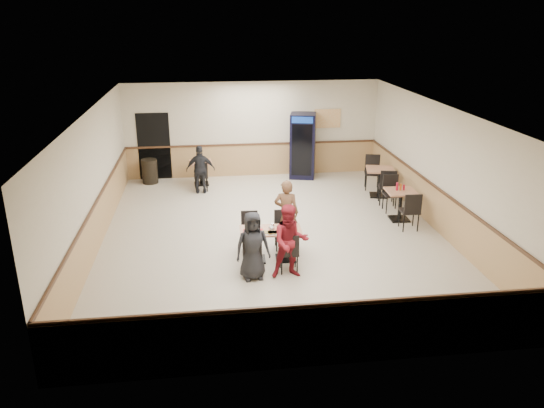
{
  "coord_description": "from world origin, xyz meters",
  "views": [
    {
      "loc": [
        -1.51,
        -11.51,
        5.01
      ],
      "look_at": [
        -0.09,
        -0.5,
        0.97
      ],
      "focal_mm": 35.0,
      "sensor_mm": 36.0,
      "label": 1
    }
  ],
  "objects": [
    {
      "name": "lone_diner",
      "position": [
        -1.68,
        3.38,
        0.71
      ],
      "size": [
        0.84,
        0.38,
        1.41
      ],
      "primitive_type": "imported",
      "rotation": [
        0.0,
        0.0,
        3.1
      ],
      "color": "black",
      "rests_on": "ground"
    },
    {
      "name": "side_table_far",
      "position": [
        3.39,
        2.44,
        0.54
      ],
      "size": [
        0.92,
        0.92,
        0.82
      ],
      "rotation": [
        0.0,
        0.0,
        -0.23
      ],
      "color": "black",
      "rests_on": "ground"
    },
    {
      "name": "pepsi_cooler",
      "position": [
        1.54,
        4.59,
        1.02
      ],
      "size": [
        0.94,
        0.93,
        2.05
      ],
      "rotation": [
        0.0,
        0.0,
        -0.25
      ],
      "color": "black",
      "rests_on": "ground"
    },
    {
      "name": "diner_man_opposite",
      "position": [
        0.23,
        -0.54,
        0.76
      ],
      "size": [
        0.64,
        0.51,
        1.53
      ],
      "primitive_type": "imported",
      "rotation": [
        0.0,
        0.0,
        2.85
      ],
      "color": "brown",
      "rests_on": "ground"
    },
    {
      "name": "side_table_near_chair_north",
      "position": [
        3.33,
        1.21,
        0.49
      ],
      "size": [
        0.48,
        0.48,
        0.99
      ],
      "primitive_type": null,
      "rotation": [
        0.0,
        0.0,
        -0.05
      ],
      "color": "black",
      "rests_on": "ground"
    },
    {
      "name": "diner_woman_left",
      "position": [
        -0.67,
        -2.07,
        0.7
      ],
      "size": [
        0.74,
        0.53,
        1.39
      ],
      "primitive_type": "imported",
      "rotation": [
        0.0,
        0.0,
        0.14
      ],
      "color": "black",
      "rests_on": "ground"
    },
    {
      "name": "condiment_caddy",
      "position": [
        3.3,
        0.63,
        0.87
      ],
      "size": [
        0.23,
        0.06,
        0.2
      ],
      "color": "#AC0C25",
      "rests_on": "side_table_near"
    },
    {
      "name": "room_shell",
      "position": [
        1.78,
        2.55,
        0.58
      ],
      "size": [
        10.0,
        10.0,
        10.0
      ],
      "color": "silver",
      "rests_on": "ground"
    },
    {
      "name": "main_chairs",
      "position": [
        -0.27,
        -1.3,
        0.44
      ],
      "size": [
        1.21,
        1.57,
        0.88
      ],
      "rotation": [
        0.0,
        0.0,
        -0.04
      ],
      "color": "black",
      "rests_on": "ground"
    },
    {
      "name": "back_table",
      "position": [
        -1.68,
        4.2,
        0.48
      ],
      "size": [
        0.71,
        0.71,
        0.72
      ],
      "rotation": [
        0.0,
        0.0,
        0.06
      ],
      "color": "black",
      "rests_on": "ground"
    },
    {
      "name": "side_table_far_chair_north",
      "position": [
        3.39,
        3.1,
        0.52
      ],
      "size": [
        0.58,
        0.58,
        1.04
      ],
      "primitive_type": null,
      "rotation": [
        0.0,
        0.0,
        -0.23
      ],
      "color": "black",
      "rests_on": "ground"
    },
    {
      "name": "trash_bin",
      "position": [
        -3.25,
        4.55,
        0.38
      ],
      "size": [
        0.48,
        0.48,
        0.75
      ],
      "primitive_type": "cylinder",
      "color": "black",
      "rests_on": "ground"
    },
    {
      "name": "main_table",
      "position": [
        -0.22,
        -1.3,
        0.46
      ],
      "size": [
        1.32,
        0.71,
        0.69
      ],
      "rotation": [
        0.0,
        0.0,
        -0.04
      ],
      "color": "black",
      "rests_on": "ground"
    },
    {
      "name": "back_table_chair_lone",
      "position": [
        -1.68,
        3.62,
        0.46
      ],
      "size": [
        0.45,
        0.45,
        0.91
      ],
      "primitive_type": null,
      "rotation": [
        0.0,
        0.0,
        3.2
      ],
      "color": "black",
      "rests_on": "ground"
    },
    {
      "name": "diner_woman_right",
      "position": [
        0.06,
        -2.1,
        0.76
      ],
      "size": [
        0.74,
        0.58,
        1.52
      ],
      "primitive_type": "imported",
      "rotation": [
        0.0,
        0.0,
        0.01
      ],
      "color": "maroon",
      "rests_on": "ground"
    },
    {
      "name": "side_table_near",
      "position": [
        3.33,
        0.58,
        0.52
      ],
      "size": [
        0.76,
        0.76,
        0.78
      ],
      "rotation": [
        0.0,
        0.0,
        -0.05
      ],
      "color": "black",
      "rests_on": "ground"
    },
    {
      "name": "ground",
      "position": [
        0.0,
        0.0,
        0.0
      ],
      "size": [
        10.0,
        10.0,
        0.0
      ],
      "primitive_type": "plane",
      "color": "beige",
      "rests_on": "ground"
    },
    {
      "name": "side_table_near_chair_south",
      "position": [
        3.33,
        -0.04,
        0.49
      ],
      "size": [
        0.48,
        0.48,
        0.99
      ],
      "primitive_type": null,
      "rotation": [
        0.0,
        0.0,
        3.09
      ],
      "color": "black",
      "rests_on": "ground"
    },
    {
      "name": "side_table_far_chair_south",
      "position": [
        3.39,
        1.79,
        0.52
      ],
      "size": [
        0.58,
        0.58,
        1.04
      ],
      "primitive_type": null,
      "rotation": [
        0.0,
        0.0,
        2.91
      ],
      "color": "black",
      "rests_on": "ground"
    },
    {
      "name": "tabletop_clutter",
      "position": [
        -0.27,
        -1.4,
        0.72
      ],
      "size": [
        1.14,
        0.57,
        0.12
      ],
      "rotation": [
        0.0,
        0.0,
        -0.04
      ],
      "color": "red",
      "rests_on": "main_table"
    }
  ]
}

